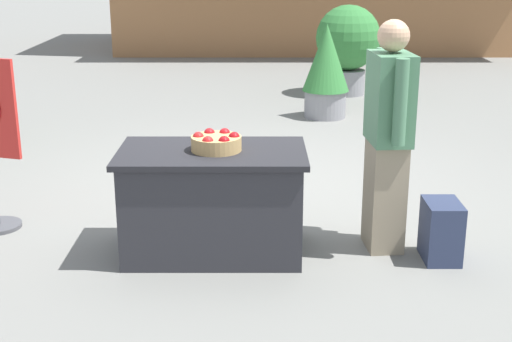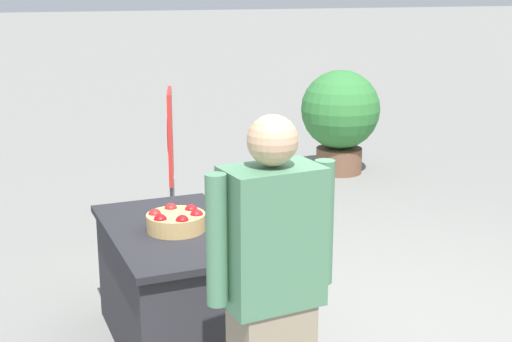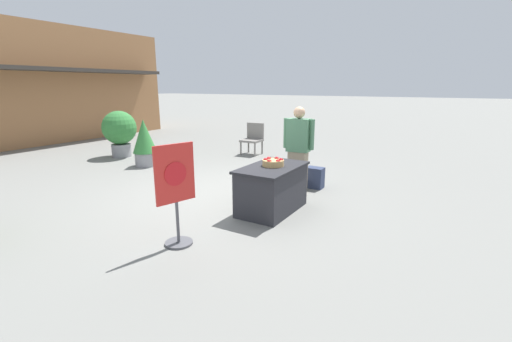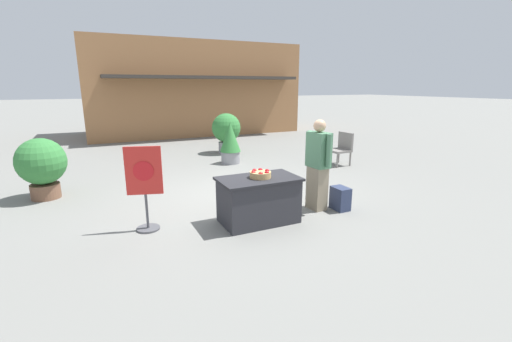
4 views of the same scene
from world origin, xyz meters
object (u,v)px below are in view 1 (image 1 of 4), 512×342
at_px(display_table, 211,202).
at_px(apple_basket, 214,142).
at_px(person_visitor, 386,136).
at_px(potted_plant_far_right, 324,69).
at_px(backpack, 439,231).
at_px(potted_plant_far_left, 346,42).

relative_size(display_table, apple_basket, 3.75).
relative_size(display_table, person_visitor, 0.80).
distance_m(display_table, potted_plant_far_right, 4.48).
relative_size(apple_basket, person_visitor, 0.21).
height_order(person_visitor, backpack, person_visitor).
height_order(apple_basket, backpack, apple_basket).
distance_m(apple_basket, potted_plant_far_left, 6.06).
bearing_deg(apple_basket, display_table, 179.20).
xyz_separation_m(display_table, person_visitor, (1.22, 0.09, 0.45)).
height_order(display_table, backpack, display_table).
bearing_deg(potted_plant_far_right, person_visitor, -89.61).
distance_m(person_visitor, potted_plant_far_left, 5.76).
height_order(person_visitor, potted_plant_far_right, person_visitor).
xyz_separation_m(display_table, apple_basket, (0.03, -0.00, 0.43)).
height_order(display_table, person_visitor, person_visitor).
bearing_deg(potted_plant_far_left, display_table, -105.85).
distance_m(person_visitor, backpack, 0.75).
bearing_deg(backpack, person_visitor, 148.74).
distance_m(backpack, potted_plant_far_right, 4.47).
bearing_deg(display_table, potted_plant_far_left, 74.15).
bearing_deg(apple_basket, backpack, -4.72).
bearing_deg(apple_basket, person_visitor, 4.45).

